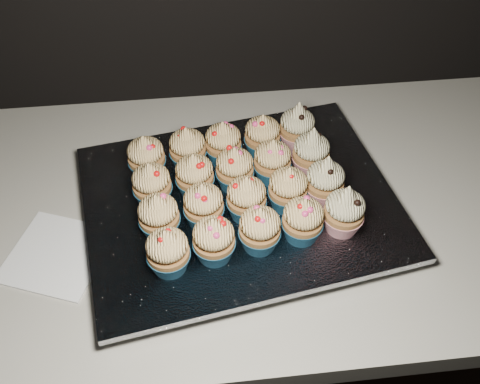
{
  "coord_description": "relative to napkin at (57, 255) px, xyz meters",
  "views": [
    {
      "loc": [
        0.11,
        1.09,
        1.58
      ],
      "look_at": [
        0.17,
        1.67,
        0.95
      ],
      "focal_mm": 40.0,
      "sensor_mm": 36.0,
      "label": 1
    }
  ],
  "objects": [
    {
      "name": "cupcake_12",
      "position": [
        0.29,
        0.09,
        0.07
      ],
      "size": [
        0.06,
        0.06,
        0.08
      ],
      "color": "navy",
      "rests_on": "foil_lining"
    },
    {
      "name": "cupcake_6",
      "position": [
        0.23,
        0.02,
        0.07
      ],
      "size": [
        0.06,
        0.06,
        0.08
      ],
      "color": "navy",
      "rests_on": "foil_lining"
    },
    {
      "name": "cupcake_3",
      "position": [
        0.38,
        -0.03,
        0.07
      ],
      "size": [
        0.06,
        0.06,
        0.08
      ],
      "color": "navy",
      "rests_on": "foil_lining"
    },
    {
      "name": "cupcake_11",
      "position": [
        0.22,
        0.08,
        0.07
      ],
      "size": [
        0.06,
        0.06,
        0.08
      ],
      "color": "navy",
      "rests_on": "foil_lining"
    },
    {
      "name": "cupcake_19",
      "position": [
        0.41,
        0.18,
        0.07
      ],
      "size": [
        0.06,
        0.06,
        0.1
      ],
      "color": "#A81728",
      "rests_on": "foil_lining"
    },
    {
      "name": "cupcake_18",
      "position": [
        0.35,
        0.17,
        0.07
      ],
      "size": [
        0.06,
        0.06,
        0.08
      ],
      "color": "navy",
      "rests_on": "foil_lining"
    },
    {
      "name": "baking_tray",
      "position": [
        0.3,
        0.06,
        0.01
      ],
      "size": [
        0.51,
        0.42,
        0.02
      ],
      "primitive_type": "cube",
      "rotation": [
        0.0,
        0.0,
        0.16
      ],
      "color": "black",
      "rests_on": "worktop"
    },
    {
      "name": "foil_lining",
      "position": [
        0.3,
        0.06,
        0.03
      ],
      "size": [
        0.56,
        0.47,
        0.01
      ],
      "primitive_type": "cube",
      "rotation": [
        0.0,
        0.0,
        0.16
      ],
      "color": "silver",
      "rests_on": "baking_tray"
    },
    {
      "name": "cupcake_9",
      "position": [
        0.43,
        0.04,
        0.07
      ],
      "size": [
        0.06,
        0.06,
        0.1
      ],
      "color": "#A81728",
      "rests_on": "foil_lining"
    },
    {
      "name": "cupcake_13",
      "position": [
        0.35,
        0.1,
        0.07
      ],
      "size": [
        0.06,
        0.06,
        0.08
      ],
      "color": "navy",
      "rests_on": "foil_lining"
    },
    {
      "name": "cupcake_1",
      "position": [
        0.25,
        -0.05,
        0.07
      ],
      "size": [
        0.06,
        0.06,
        0.08
      ],
      "color": "navy",
      "rests_on": "foil_lining"
    },
    {
      "name": "cupcake_7",
      "position": [
        0.3,
        0.02,
        0.07
      ],
      "size": [
        0.06,
        0.06,
        0.08
      ],
      "color": "navy",
      "rests_on": "foil_lining"
    },
    {
      "name": "cupcake_16",
      "position": [
        0.22,
        0.15,
        0.07
      ],
      "size": [
        0.06,
        0.06,
        0.08
      ],
      "color": "navy",
      "rests_on": "foil_lining"
    },
    {
      "name": "cabinet",
      "position": [
        0.12,
        0.09,
        -0.47
      ],
      "size": [
        2.4,
        0.6,
        0.86
      ],
      "primitive_type": "cube",
      "color": "black",
      "rests_on": "ground"
    },
    {
      "name": "cupcake_10",
      "position": [
        0.16,
        0.07,
        0.07
      ],
      "size": [
        0.06,
        0.06,
        0.08
      ],
      "color": "navy",
      "rests_on": "foil_lining"
    },
    {
      "name": "cupcake_0",
      "position": [
        0.18,
        -0.07,
        0.07
      ],
      "size": [
        0.06,
        0.06,
        0.08
      ],
      "color": "navy",
      "rests_on": "foil_lining"
    },
    {
      "name": "napkin",
      "position": [
        0.0,
        0.0,
        0.0
      ],
      "size": [
        0.19,
        0.19,
        0.0
      ],
      "primitive_type": "cube",
      "rotation": [
        0.0,
        0.0,
        -0.37
      ],
      "color": "white",
      "rests_on": "worktop"
    },
    {
      "name": "cupcake_14",
      "position": [
        0.42,
        0.11,
        0.07
      ],
      "size": [
        0.06,
        0.06,
        0.1
      ],
      "color": "#A81728",
      "rests_on": "foil_lining"
    },
    {
      "name": "cupcake_8",
      "position": [
        0.37,
        0.04,
        0.07
      ],
      "size": [
        0.06,
        0.06,
        0.08
      ],
      "color": "navy",
      "rests_on": "foil_lining"
    },
    {
      "name": "cupcake_17",
      "position": [
        0.28,
        0.15,
        0.07
      ],
      "size": [
        0.06,
        0.06,
        0.08
      ],
      "color": "navy",
      "rests_on": "foil_lining"
    },
    {
      "name": "worktop",
      "position": [
        0.12,
        0.09,
        -0.02
      ],
      "size": [
        2.44,
        0.64,
        0.04
      ],
      "primitive_type": "cube",
      "color": "silver",
      "rests_on": "cabinet"
    },
    {
      "name": "cupcake_2",
      "position": [
        0.31,
        -0.04,
        0.07
      ],
      "size": [
        0.06,
        0.06,
        0.08
      ],
      "color": "navy",
      "rests_on": "foil_lining"
    },
    {
      "name": "cupcake_4",
      "position": [
        0.45,
        -0.02,
        0.07
      ],
      "size": [
        0.06,
        0.06,
        0.1
      ],
      "color": "#A81728",
      "rests_on": "foil_lining"
    },
    {
      "name": "cupcake_5",
      "position": [
        0.17,
        0.0,
        0.07
      ],
      "size": [
        0.06,
        0.06,
        0.08
      ],
      "color": "navy",
      "rests_on": "foil_lining"
    },
    {
      "name": "cupcake_15",
      "position": [
        0.15,
        0.13,
        0.07
      ],
      "size": [
        0.06,
        0.06,
        0.08
      ],
      "color": "navy",
      "rests_on": "foil_lining"
    }
  ]
}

